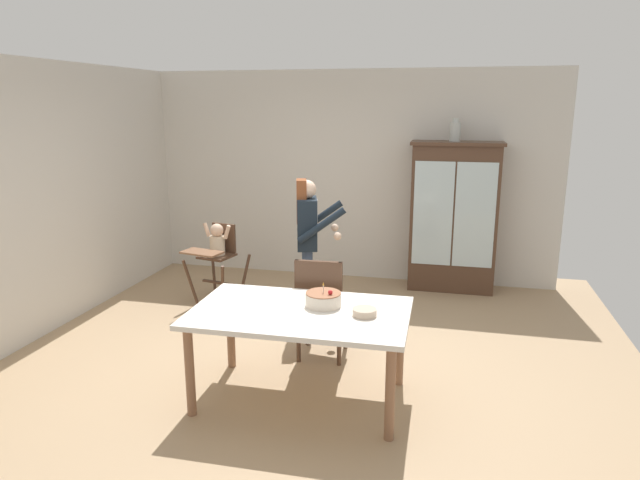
{
  "coord_description": "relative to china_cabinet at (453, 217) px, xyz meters",
  "views": [
    {
      "loc": [
        1.32,
        -4.59,
        2.27
      ],
      "look_at": [
        0.07,
        0.7,
        0.95
      ],
      "focal_mm": 31.51,
      "sensor_mm": 36.0,
      "label": 1
    }
  ],
  "objects": [
    {
      "name": "ground_plane",
      "position": [
        -1.36,
        -2.37,
        -0.92
      ],
      "size": [
        6.24,
        6.24,
        0.0
      ],
      "primitive_type": "plane",
      "color": "tan"
    },
    {
      "name": "wall_back",
      "position": [
        -1.36,
        0.26,
        0.43
      ],
      "size": [
        5.32,
        0.06,
        2.7
      ],
      "primitive_type": "cube",
      "color": "beige",
      "rests_on": "ground_plane"
    },
    {
      "name": "serving_bowl",
      "position": [
        -0.62,
        -3.07,
        -0.16
      ],
      "size": [
        0.18,
        0.18,
        0.05
      ],
      "primitive_type": "cylinder",
      "color": "#C6AD93",
      "rests_on": "dining_table"
    },
    {
      "name": "wall_left",
      "position": [
        -3.99,
        -2.37,
        0.43
      ],
      "size": [
        0.06,
        5.32,
        2.7
      ],
      "primitive_type": "cube",
      "color": "beige",
      "rests_on": "ground_plane"
    },
    {
      "name": "ceramic_vase",
      "position": [
        -0.04,
        0.0,
        1.03
      ],
      "size": [
        0.13,
        0.13,
        0.27
      ],
      "color": "#B2B7B2",
      "rests_on": "china_cabinet"
    },
    {
      "name": "dining_chair_far_side",
      "position": [
        -1.12,
        -2.36,
        -0.37
      ],
      "size": [
        0.45,
        0.45,
        0.96
      ],
      "rotation": [
        0.0,
        0.0,
        3.18
      ],
      "color": "#4C3323",
      "rests_on": "ground_plane"
    },
    {
      "name": "dining_table",
      "position": [
        -1.12,
        -3.07,
        -0.27
      ],
      "size": [
        1.67,
        1.02,
        0.74
      ],
      "color": "silver",
      "rests_on": "ground_plane"
    },
    {
      "name": "adult_person",
      "position": [
        -1.46,
        -1.51,
        0.04
      ],
      "size": [
        0.6,
        0.59,
        1.53
      ],
      "rotation": [
        0.0,
        0.0,
        1.84
      ],
      "color": "#33425B",
      "rests_on": "ground_plane"
    },
    {
      "name": "high_chair_with_toddler",
      "position": [
        -2.62,
        -1.18,
        -0.27
      ],
      "size": [
        0.68,
        0.77,
        0.95
      ],
      "rotation": [
        0.0,
        0.0,
        -0.22
      ],
      "color": "#4C3323",
      "rests_on": "ground_plane"
    },
    {
      "name": "china_cabinet",
      "position": [
        0.0,
        0.0,
        0.0
      ],
      "size": [
        1.09,
        0.48,
        1.84
      ],
      "color": "#4C3323",
      "rests_on": "ground_plane"
    },
    {
      "name": "birthday_cake",
      "position": [
        -0.96,
        -2.93,
        -0.13
      ],
      "size": [
        0.28,
        0.28,
        0.19
      ],
      "color": "beige",
      "rests_on": "dining_table"
    }
  ]
}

